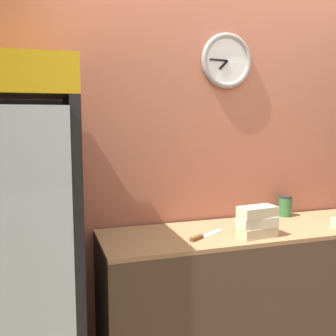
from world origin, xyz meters
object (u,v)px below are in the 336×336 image
chefs_knife (202,236)px  sandwich_stack_top (257,212)px  sandwich_stack_middle (257,222)px  condiment_jar (285,206)px  sandwich_stack_bottom (257,232)px  beverage_cooler (3,230)px

chefs_knife → sandwich_stack_top: bearing=-15.4°
sandwich_stack_middle → condiment_jar: condiment_jar is taller
chefs_knife → condiment_jar: size_ratio=1.92×
chefs_knife → sandwich_stack_middle: bearing=-15.4°
sandwich_stack_bottom → sandwich_stack_top: size_ratio=1.00×
sandwich_stack_bottom → sandwich_stack_middle: size_ratio=1.03×
sandwich_stack_bottom → sandwich_stack_top: (0.00, 0.00, 0.12)m
condiment_jar → beverage_cooler: bearing=-173.3°
sandwich_stack_bottom → condiment_jar: condiment_jar is taller
beverage_cooler → chefs_knife: bearing=-3.9°
sandwich_stack_middle → sandwich_stack_top: 0.06m
sandwich_stack_bottom → condiment_jar: (0.45, 0.38, 0.04)m
sandwich_stack_middle → condiment_jar: size_ratio=1.59×
chefs_knife → beverage_cooler: bearing=176.1°
chefs_knife → condiment_jar: 0.82m
sandwich_stack_bottom → beverage_cooler: bearing=173.4°
sandwich_stack_bottom → sandwich_stack_top: sandwich_stack_top is taller
sandwich_stack_bottom → condiment_jar: size_ratio=1.64×
sandwich_stack_bottom → chefs_knife: 0.33m
sandwich_stack_bottom → chefs_knife: sandwich_stack_bottom is taller
beverage_cooler → sandwich_stack_middle: size_ratio=8.19×
beverage_cooler → chefs_knife: beverage_cooler is taller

